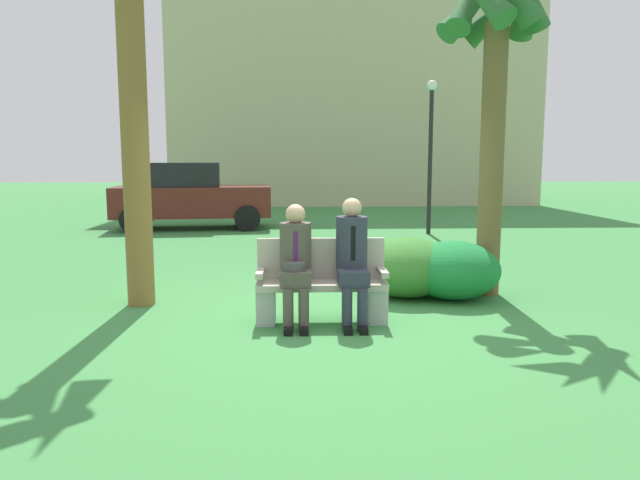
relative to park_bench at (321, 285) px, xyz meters
name	(u,v)px	position (x,y,z in m)	size (l,w,h in m)	color
ground_plane	(324,319)	(0.03, 0.06, -0.40)	(80.00, 80.00, 0.00)	#3E8743
park_bench	(321,285)	(0.00, 0.00, 0.00)	(1.41, 0.44, 0.90)	#B7AD9E
seated_man_left	(296,258)	(-0.28, -0.13, 0.32)	(0.34, 0.72, 1.29)	#4C473D
seated_man_right	(352,255)	(0.33, -0.11, 0.36)	(0.34, 0.72, 1.35)	#2D3342
palm_tree_tall	(496,41)	(2.24, 1.23, 2.84)	(1.57, 1.59, 4.43)	brown
shrub_near_bench	(406,267)	(1.15, 1.11, -0.01)	(1.24, 1.13, 0.77)	#37792D
shrub_mid_lawn	(453,270)	(1.72, 0.96, -0.03)	(1.19, 1.09, 0.74)	#1C7B36
parked_car_near	(191,196)	(-2.93, 8.85, 0.44)	(4.04, 2.05, 1.68)	#591E19
street_lamp	(431,141)	(2.90, 7.55, 1.80)	(0.24, 0.24, 3.58)	black
building_backdrop	(349,77)	(2.04, 19.31, 4.81)	(14.70, 7.58, 10.36)	#BCB68D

